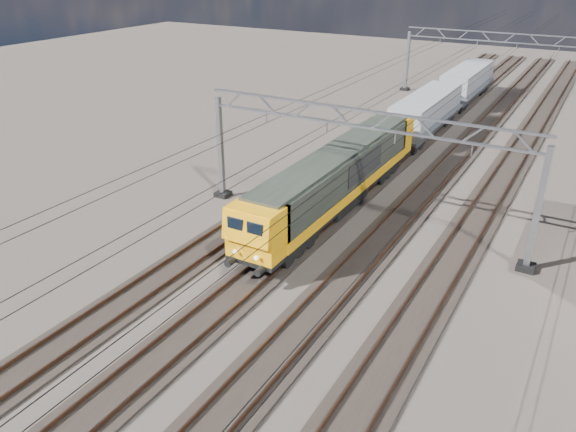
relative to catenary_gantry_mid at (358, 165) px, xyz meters
The scene contains 11 objects.
ground 5.59m from the catenary_gantry_mid, 90.00° to the right, with size 160.00×160.00×0.00m, color black.
track_outer_west 8.17m from the catenary_gantry_mid, 146.31° to the right, with size 2.60×140.00×0.30m.
track_loco 5.89m from the catenary_gantry_mid, 116.57° to the right, with size 2.60×140.00×0.30m.
track_inner_east 5.89m from the catenary_gantry_mid, 63.43° to the right, with size 2.60×140.00×0.30m.
track_outer_east 8.17m from the catenary_gantry_mid, 33.69° to the right, with size 2.60×140.00×0.30m.
catenary_gantry_mid is the anchor object (origin of this frame).
catenary_gantry_far 36.00m from the catenary_gantry_mid, 90.00° to the left, with size 19.90×0.90×7.11m.
overhead_wires 4.40m from the catenary_gantry_mid, 90.00° to the left, with size 12.03×140.00×0.53m.
locomotive 3.10m from the catenary_gantry_mid, 138.52° to the left, with size 2.76×21.10×3.62m.
hopper_wagon_lead 19.64m from the catenary_gantry_mid, 95.87° to the left, with size 3.38×13.00×3.25m.
hopper_wagon_mid 33.76m from the catenary_gantry_mid, 93.40° to the left, with size 3.38×13.00×3.25m.
Camera 1 is at (11.30, -23.52, 14.77)m, focal length 35.00 mm.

